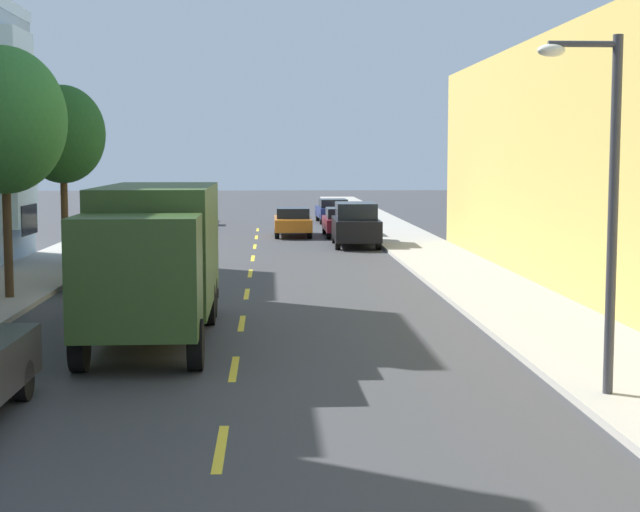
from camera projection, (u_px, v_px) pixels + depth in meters
ground_plane at (252, 264)px, 36.07m from camera, size 160.00×160.00×0.00m
sidewalk_left at (45, 269)px, 33.72m from camera, size 3.20×120.00×0.14m
sidewalk_right at (452, 267)px, 34.44m from camera, size 3.20×120.00×0.14m
lane_centerline_dashes at (249, 283)px, 30.60m from camera, size 0.14×47.20×0.01m
street_tree_third at (4, 121)px, 26.05m from camera, size 3.31×3.31×6.74m
street_tree_farthest at (63, 135)px, 33.39m from camera, size 2.91×2.91×6.25m
street_lamp at (603, 184)px, 15.37m from camera, size 1.35×0.28×5.68m
delivery_box_truck at (156, 252)px, 21.16m from camera, size 2.50×8.19×3.29m
parked_pickup_red at (183, 209)px, 58.20m from camera, size 2.12×5.34×1.73m
parked_suv_black at (356, 224)px, 43.05m from camera, size 2.06×4.84×1.93m
parked_wagon_champagne at (175, 215)px, 52.55m from camera, size 1.94×4.75×1.50m
parked_sedan_burgundy at (342, 221)px, 48.43m from camera, size 1.81×4.50×1.43m
parked_wagon_forest at (112, 258)px, 30.21m from camera, size 1.93×4.74×1.50m
parked_suv_sky at (135, 238)px, 35.70m from camera, size 2.07×4.85×1.93m
parked_sedan_navy at (333, 210)px, 58.68m from camera, size 1.92×4.55×1.43m
moving_orange_sedan at (293, 221)px, 48.59m from camera, size 1.80×4.50×1.43m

